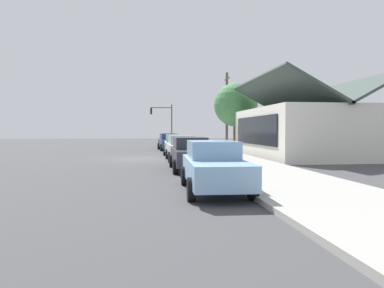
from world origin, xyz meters
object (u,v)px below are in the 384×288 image
car_seafoam (176,144)px  shade_tree (236,105)px  car_olive (168,140)px  fire_hydrant_red (182,144)px  car_silver (182,148)px  car_skyblue (214,166)px  utility_pole_wooden (227,110)px  traffic_light_main (163,118)px  car_charcoal (191,153)px  car_navy (169,142)px

car_seafoam → shade_tree: size_ratio=0.75×
car_olive → fire_hydrant_red: 3.46m
car_silver → car_skyblue: size_ratio=0.93×
shade_tree → car_seafoam: bearing=-55.7°
utility_pole_wooden → traffic_light_main: bearing=-153.7°
car_charcoal → fire_hydrant_red: (-20.44, 1.52, -0.32)m
car_navy → car_silver: same height
car_charcoal → utility_pole_wooden: (-16.72, 5.52, 3.11)m
car_silver → car_skyblue: (11.68, -0.06, 0.00)m
car_olive → utility_pole_wooden: size_ratio=0.65×
car_navy → traffic_light_main: bearing=177.5°
car_olive → car_navy: 6.15m
car_silver → fire_hydrant_red: car_silver is taller
utility_pole_wooden → car_charcoal: bearing=-18.3°
car_seafoam → utility_pole_wooden: (-5.26, 5.39, 3.11)m
car_navy → car_seafoam: same height
car_charcoal → car_skyblue: same height
car_olive → shade_tree: bearing=36.5°
shade_tree → utility_pole_wooden: 1.37m
utility_pole_wooden → fire_hydrant_red: bearing=-132.9°
utility_pole_wooden → car_skyblue: bearing=-13.6°
traffic_light_main → fire_hydrant_red: 8.46m
car_navy → car_seafoam: (6.00, 0.14, -0.00)m
car_olive → utility_pole_wooden: bearing=38.0°
car_skyblue → fire_hydrant_red: car_skyblue is taller
traffic_light_main → shade_tree: bearing=26.3°
car_seafoam → traffic_light_main: traffic_light_main is taller
car_charcoal → utility_pole_wooden: 17.88m
car_charcoal → fire_hydrant_red: bearing=176.3°
shade_tree → car_charcoal: bearing=-21.4°
car_navy → shade_tree: bearing=69.4°
car_skyblue → car_silver: bearing=-178.3°
car_charcoal → car_skyblue: 6.10m
car_navy → shade_tree: size_ratio=0.76×
car_olive → car_seafoam: (12.15, -0.03, -0.00)m
car_seafoam → shade_tree: 8.03m
car_silver → fire_hydrant_red: size_ratio=6.20×
shade_tree → traffic_light_main: 14.13m
car_charcoal → traffic_light_main: traffic_light_main is taller
car_charcoal → shade_tree: bearing=159.1°
car_silver → shade_tree: (-9.96, 6.03, 3.48)m
shade_tree → fire_hydrant_red: 7.71m
car_navy → fire_hydrant_red: (-2.98, 1.53, -0.32)m
traffic_light_main → utility_pole_wooden: bearing=26.3°
traffic_light_main → fire_hydrant_red: traffic_light_main is taller
fire_hydrant_red → car_charcoal: bearing=-4.2°
car_navy → traffic_light_main: size_ratio=0.93×
fire_hydrant_red → car_silver: bearing=-5.6°
shade_tree → car_navy: bearing=-107.4°
car_skyblue → shade_tree: size_ratio=0.75×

